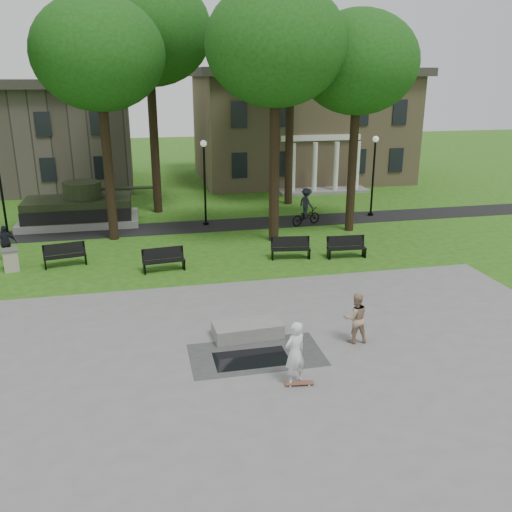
{
  "coord_description": "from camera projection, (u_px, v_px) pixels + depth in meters",
  "views": [
    {
      "loc": [
        -3.07,
        -17.31,
        7.98
      ],
      "look_at": [
        1.17,
        2.06,
        1.4
      ],
      "focal_mm": 38.0,
      "sensor_mm": 36.0,
      "label": 1
    }
  ],
  "objects": [
    {
      "name": "concrete_block",
      "position": [
        248.0,
        330.0,
        17.41
      ],
      "size": [
        2.25,
        1.12,
        0.45
      ],
      "primitive_type": "cube",
      "rotation": [
        0.0,
        0.0,
        0.06
      ],
      "color": "gray",
      "rests_on": "plaza"
    },
    {
      "name": "friend_watching",
      "position": [
        356.0,
        318.0,
        16.86
      ],
      "size": [
        0.82,
        0.65,
        1.64
      ],
      "primitive_type": "imported",
      "rotation": [
        0.0,
        0.0,
        3.1
      ],
      "color": "tan",
      "rests_on": "plaza"
    },
    {
      "name": "tank_monument",
      "position": [
        79.0,
        209.0,
        30.59
      ],
      "size": [
        7.45,
        3.4,
        2.4
      ],
      "color": "gray",
      "rests_on": "ground"
    },
    {
      "name": "park_bench_3",
      "position": [
        346.0,
        246.0,
        25.03
      ],
      "size": [
        1.82,
        0.63,
        1.0
      ],
      "rotation": [
        0.0,
        0.0,
        -0.06
      ],
      "color": "black",
      "rests_on": "ground"
    },
    {
      "name": "skateboarder",
      "position": [
        295.0,
        353.0,
        14.53
      ],
      "size": [
        0.78,
        0.67,
        1.82
      ],
      "primitive_type": "imported",
      "rotation": [
        0.0,
        0.0,
        3.55
      ],
      "color": "silver",
      "rests_on": "plaza"
    },
    {
      "name": "building_right",
      "position": [
        299.0,
        124.0,
        43.95
      ],
      "size": [
        17.0,
        12.0,
        8.6
      ],
      "color": "#9E8460",
      "rests_on": "ground"
    },
    {
      "name": "puddle",
      "position": [
        251.0,
        359.0,
        16.07
      ],
      "size": [
        2.2,
        1.2,
        0.0
      ],
      "primitive_type": "cube",
      "color": "black",
      "rests_on": "plaza"
    },
    {
      "name": "tree_2",
      "position": [
        276.0,
        46.0,
        24.84
      ],
      "size": [
        6.6,
        6.6,
        12.16
      ],
      "color": "black",
      "rests_on": "ground"
    },
    {
      "name": "ground",
      "position": [
        236.0,
        313.0,
        19.19
      ],
      "size": [
        120.0,
        120.0,
        0.0
      ],
      "primitive_type": "plane",
      "color": "#265514",
      "rests_on": "ground"
    },
    {
      "name": "tree_4",
      "position": [
        148.0,
        31.0,
        30.34
      ],
      "size": [
        7.2,
        7.2,
        13.5
      ],
      "color": "black",
      "rests_on": "ground"
    },
    {
      "name": "trash_bin",
      "position": [
        11.0,
        260.0,
        23.29
      ],
      "size": [
        0.79,
        0.79,
        0.96
      ],
      "rotation": [
        0.0,
        0.0,
        0.22
      ],
      "color": "#B8AA98",
      "rests_on": "ground"
    },
    {
      "name": "park_bench_1",
      "position": [
        164.0,
        259.0,
        23.3
      ],
      "size": [
        1.84,
        0.73,
        1.0
      ],
      "rotation": [
        0.0,
        0.0,
        0.11
      ],
      "color": "black",
      "rests_on": "ground"
    },
    {
      "name": "park_bench_2",
      "position": [
        290.0,
        247.0,
        24.89
      ],
      "size": [
        1.84,
        0.75,
        1.0
      ],
      "rotation": [
        0.0,
        0.0,
        -0.13
      ],
      "color": "black",
      "rests_on": "ground"
    },
    {
      "name": "footpath",
      "position": [
        198.0,
        226.0,
        30.31
      ],
      "size": [
        44.0,
        2.6,
        0.01
      ],
      "primitive_type": "cube",
      "color": "black",
      "rests_on": "ground"
    },
    {
      "name": "building_left",
      "position": [
        27.0,
        138.0,
        40.39
      ],
      "size": [
        15.0,
        10.0,
        7.2
      ],
      "primitive_type": "cube",
      "color": "#4C443D",
      "rests_on": "ground"
    },
    {
      "name": "lamp_right",
      "position": [
        374.0,
        169.0,
        31.84
      ],
      "size": [
        0.36,
        0.36,
        4.73
      ],
      "color": "black",
      "rests_on": "ground"
    },
    {
      "name": "skateboard",
      "position": [
        299.0,
        384.0,
        14.69
      ],
      "size": [
        0.8,
        0.29,
        0.07
      ],
      "primitive_type": "cube",
      "rotation": [
        0.0,
        0.0,
        -0.12
      ],
      "color": "brown",
      "rests_on": "plaza"
    },
    {
      "name": "pedestrian_walker",
      "position": [
        5.0,
        243.0,
        24.46
      ],
      "size": [
        1.05,
        0.73,
        1.65
      ],
      "primitive_type": "imported",
      "rotation": [
        0.0,
        0.0,
        0.38
      ],
      "color": "black",
      "rests_on": "ground"
    },
    {
      "name": "park_bench_0",
      "position": [
        65.0,
        254.0,
        23.91
      ],
      "size": [
        1.85,
        0.86,
        1.0
      ],
      "rotation": [
        0.0,
        0.0,
        0.19
      ],
      "color": "black",
      "rests_on": "ground"
    },
    {
      "name": "tree_1",
      "position": [
        99.0,
        55.0,
        25.19
      ],
      "size": [
        6.2,
        6.2,
        11.63
      ],
      "color": "black",
      "rests_on": "ground"
    },
    {
      "name": "tree_5",
      "position": [
        291.0,
        47.0,
        32.76
      ],
      "size": [
        6.4,
        6.4,
        12.44
      ],
      "color": "black",
      "rests_on": "ground"
    },
    {
      "name": "plaza",
      "position": [
        270.0,
        389.0,
        14.55
      ],
      "size": [
        22.0,
        16.0,
        0.02
      ],
      "primitive_type": "cube",
      "color": "gray",
      "rests_on": "ground"
    },
    {
      "name": "tree_3",
      "position": [
        358.0,
        64.0,
        26.91
      ],
      "size": [
        6.0,
        6.0,
        11.19
      ],
      "color": "black",
      "rests_on": "ground"
    },
    {
      "name": "lamp_mid",
      "position": [
        205.0,
        176.0,
        29.81
      ],
      "size": [
        0.36,
        0.36,
        4.73
      ],
      "color": "black",
      "rests_on": "ground"
    },
    {
      "name": "lamp_left",
      "position": [
        0.0,
        183.0,
        27.68
      ],
      "size": [
        0.36,
        0.36,
        4.73
      ],
      "color": "black",
      "rests_on": "ground"
    },
    {
      "name": "cyclist",
      "position": [
        306.0,
        210.0,
        30.39
      ],
      "size": [
        2.01,
        1.32,
        2.11
      ],
      "rotation": [
        0.0,
        0.0,
        1.95
      ],
      "color": "black",
      "rests_on": "ground"
    }
  ]
}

